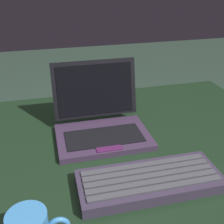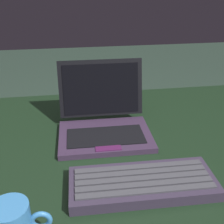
{
  "view_description": "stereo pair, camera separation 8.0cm",
  "coord_description": "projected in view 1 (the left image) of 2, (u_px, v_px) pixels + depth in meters",
  "views": [
    {
      "loc": [
        -0.07,
        -0.68,
        1.17
      ],
      "look_at": [
        0.11,
        0.01,
        0.81
      ],
      "focal_mm": 45.52,
      "sensor_mm": 36.0,
      "label": 1
    },
    {
      "loc": [
        0.0,
        -0.7,
        1.17
      ],
      "look_at": [
        0.11,
        0.01,
        0.81
      ],
      "focal_mm": 45.52,
      "sensor_mm": 36.0,
      "label": 2
    }
  ],
  "objects": [
    {
      "name": "laptop_front",
      "position": [
        101.0,
        122.0,
        0.87
      ],
      "size": [
        0.28,
        0.24,
        0.21
      ],
      "color": "#2F2235",
      "rests_on": "desk"
    },
    {
      "name": "desk",
      "position": [
        78.0,
        173.0,
        0.85
      ],
      "size": [
        1.36,
        0.8,
        0.7
      ],
      "color": "black",
      "rests_on": "ground"
    },
    {
      "name": "external_keyboard",
      "position": [
        150.0,
        181.0,
        0.67
      ],
      "size": [
        0.35,
        0.14,
        0.03
      ],
      "color": "#2C2434",
      "rests_on": "desk"
    }
  ]
}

